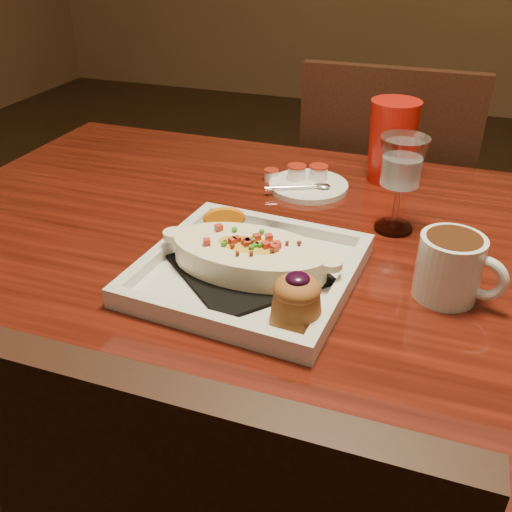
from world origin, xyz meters
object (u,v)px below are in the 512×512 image
(table, at_px, (333,306))
(plate, at_px, (252,265))
(coffee_mug, at_px, (452,265))
(saucer, at_px, (307,183))
(chair_far, at_px, (382,220))
(red_tumbler, at_px, (392,142))
(goblet, at_px, (402,167))

(table, bearing_deg, plate, -132.01)
(coffee_mug, xyz_separation_m, saucer, (-0.28, 0.29, -0.04))
(chair_far, distance_m, red_tumbler, 0.44)
(coffee_mug, bearing_deg, chair_far, 119.32)
(goblet, bearing_deg, plate, -126.60)
(coffee_mug, height_order, red_tumbler, red_tumbler)
(table, relative_size, coffee_mug, 12.30)
(red_tumbler, bearing_deg, saucer, -146.80)
(plate, relative_size, goblet, 1.96)
(goblet, distance_m, saucer, 0.24)
(plate, height_order, coffee_mug, coffee_mug)
(red_tumbler, bearing_deg, table, -95.12)
(plate, bearing_deg, coffee_mug, 15.78)
(chair_far, relative_size, goblet, 5.76)
(red_tumbler, bearing_deg, chair_far, 95.53)
(chair_far, xyz_separation_m, coffee_mug, (0.17, -0.69, 0.29))
(plate, distance_m, red_tumbler, 0.46)
(table, relative_size, red_tumbler, 9.42)
(table, distance_m, goblet, 0.25)
(plate, relative_size, coffee_mug, 2.59)
(coffee_mug, bearing_deg, plate, -152.78)
(saucer, bearing_deg, plate, -88.10)
(chair_far, relative_size, red_tumbler, 5.84)
(chair_far, xyz_separation_m, goblet, (0.07, -0.51, 0.35))
(chair_far, bearing_deg, coffee_mug, 103.61)
(table, xyz_separation_m, saucer, (-0.11, 0.23, 0.11))
(goblet, bearing_deg, chair_far, 97.78)
(plate, bearing_deg, goblet, 57.67)
(chair_far, distance_m, plate, 0.80)
(plate, relative_size, saucer, 2.06)
(coffee_mug, bearing_deg, table, 176.76)
(goblet, relative_size, red_tumbler, 1.01)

